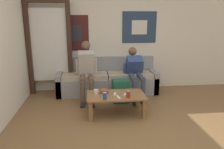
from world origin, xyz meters
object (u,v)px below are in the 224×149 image
Objects in this scene: coffee_table at (116,98)px; pillar_candle at (96,92)px; backpack at (121,92)px; couch at (107,81)px; game_controller_near_right at (115,94)px; ceramic_bowl at (104,91)px; cell_phone at (128,92)px; person_seated_teen at (135,70)px; drink_can_blue at (105,96)px; drink_can_red at (128,94)px; game_controller_far_center at (125,94)px; game_controller_near_left at (118,97)px; person_seated_adult at (87,69)px.

coffee_table is 11.17× the size of pillar_candle.
backpack is 5.10× the size of pillar_candle.
couch is 2.21× the size of coffee_table.
game_controller_near_right is (-0.02, 0.01, 0.08)m from coffee_table.
coffee_table is 0.25m from ceramic_bowl.
cell_phone is (0.07, -0.49, 0.15)m from backpack.
backpack is (-0.37, -0.34, -0.37)m from person_seated_teen.
game_controller_near_right is at bearing -24.40° from ceramic_bowl.
couch is at bearing 83.25° from drink_can_blue.
drink_can_blue is at bearing -123.78° from person_seated_teen.
pillar_candle is 0.66× the size of cell_phone.
game_controller_near_right is (-0.21, 0.20, -0.05)m from drink_can_red.
pillar_candle is at bearing -104.95° from couch.
couch is 4.85× the size of backpack.
game_controller_far_center reaches higher than coffee_table.
game_controller_near_left is (-0.18, 0.02, -0.05)m from drink_can_red.
game_controller_far_center is (0.17, -0.06, 0.00)m from game_controller_near_right.
coffee_table is at bearing 95.25° from game_controller_near_left.
coffee_table is 1.11m from person_seated_adult.
drink_can_red is at bearing -100.50° from cell_phone.
game_controller_near_left is (0.24, 0.05, -0.05)m from drink_can_blue.
person_seated_teen reaches higher than cell_phone.
game_controller_near_left is 0.35m from cell_phone.
pillar_candle reaches higher than game_controller_near_left.
backpack reaches higher than ceramic_bowl.
ceramic_bowl reaches higher than cell_phone.
coffee_table is 0.19m from game_controller_near_left.
person_seated_teen is at bearing 68.15° from game_controller_far_center.
backpack is 3.25× the size of game_controller_far_center.
backpack is 0.81m from drink_can_red.
backpack is at bearing -137.56° from person_seated_teen.
pillar_candle is at bearing -78.43° from person_seated_adult.
coffee_table is at bearing -87.82° from couch.
game_controller_far_center is at bearing 41.15° from game_controller_near_left.
drink_can_blue is (-0.40, -0.81, 0.21)m from backpack.
game_controller_far_center is (-0.02, -0.64, 0.16)m from backpack.
person_seated_adult reaches higher than cell_phone.
drink_can_red is (0.02, -0.78, 0.21)m from backpack.
person_seated_adult is at bearing 105.10° from drink_can_blue.
person_seated_teen reaches higher than game_controller_near_left.
drink_can_blue reaches higher than backpack.
game_controller_near_left is (0.02, -0.17, 0.08)m from coffee_table.
cell_phone is at bearing -81.88° from backpack.
drink_can_red reaches higher than game_controller_near_right.
drink_can_red is 0.84× the size of game_controller_near_right.
game_controller_near_left reaches higher than coffee_table.
person_seated_teen is 7.30× the size of game_controller_near_left.
person_seated_adult is at bearing 101.57° from pillar_candle.
coffee_table is at bearing -120.63° from person_seated_teen.
game_controller_near_left is at bearing -84.75° from coffee_table.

